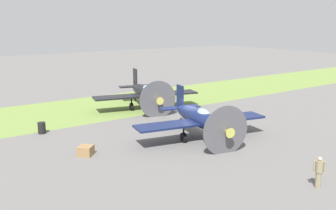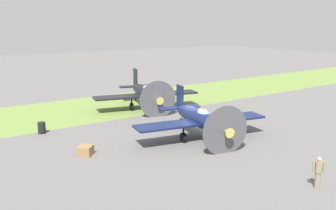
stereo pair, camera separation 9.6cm
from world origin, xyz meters
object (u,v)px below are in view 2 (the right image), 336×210
airplane_wingman (146,93)px  ground_crew_chief (318,172)px  airplane_lead (200,119)px  supply_crate (85,151)px  fuel_drum (42,128)px

airplane_wingman → ground_crew_chief: 21.16m
airplane_lead → supply_crate: airplane_lead is taller
ground_crew_chief → fuel_drum: (8.95, -18.32, -0.46)m
airplane_wingman → airplane_lead: bearing=93.6°
airplane_lead → airplane_wingman: size_ratio=0.97×
airplane_wingman → supply_crate: airplane_wingman is taller
ground_crew_chief → supply_crate: size_ratio=1.92×
airplane_lead → fuel_drum: size_ratio=11.56×
airplane_wingman → supply_crate: (10.43, 9.32, -1.27)m
ground_crew_chief → airplane_wingman: bearing=-51.3°
airplane_wingman → fuel_drum: airplane_wingman is taller
ground_crew_chief → supply_crate: bearing=-10.3°
ground_crew_chief → supply_crate: (8.09, -11.69, -0.59)m
fuel_drum → supply_crate: size_ratio=1.00×
ground_crew_chief → fuel_drum: bearing=-18.9°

